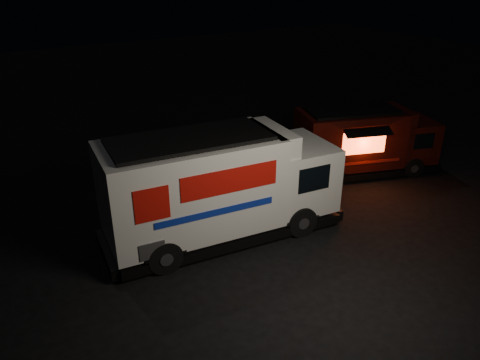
% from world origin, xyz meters
% --- Properties ---
extents(ground, '(80.00, 80.00, 0.00)m').
position_xyz_m(ground, '(0.00, 0.00, 0.00)').
color(ground, black).
rests_on(ground, ground).
extents(white_truck, '(7.88, 3.43, 3.46)m').
position_xyz_m(white_truck, '(-0.62, 1.23, 1.73)').
color(white_truck, silver).
rests_on(white_truck, ground).
extents(red_truck, '(6.28, 3.97, 2.74)m').
position_xyz_m(red_truck, '(6.77, 2.36, 1.37)').
color(red_truck, '#340F09').
rests_on(red_truck, ground).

